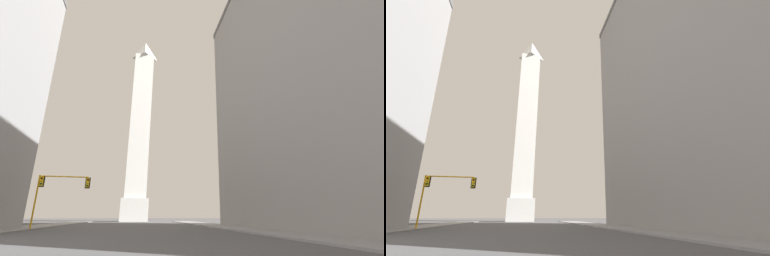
% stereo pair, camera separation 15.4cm
% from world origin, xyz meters
% --- Properties ---
extents(sidewalk_right, '(5.00, 94.66, 0.15)m').
position_xyz_m(sidewalk_right, '(13.09, 28.40, 0.07)').
color(sidewalk_right, gray).
rests_on(sidewalk_right, ground_plane).
extents(building_right, '(18.69, 38.84, 36.80)m').
position_xyz_m(building_right, '(23.08, 22.20, 18.41)').
color(building_right, gray).
rests_on(building_right, ground_plane).
extents(obelisk, '(7.67, 7.67, 60.48)m').
position_xyz_m(obelisk, '(0.00, 78.88, 28.75)').
color(obelisk, silver).
rests_on(obelisk, ground_plane).
extents(traffic_light_mid_left, '(5.91, 0.52, 6.08)m').
position_xyz_m(traffic_light_mid_left, '(-8.97, 33.34, 4.67)').
color(traffic_light_mid_left, orange).
rests_on(traffic_light_mid_left, ground_plane).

